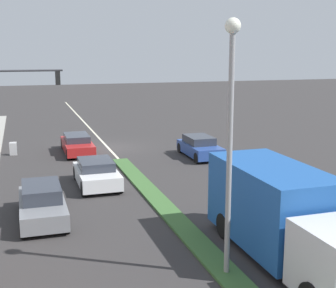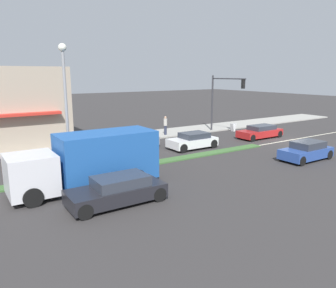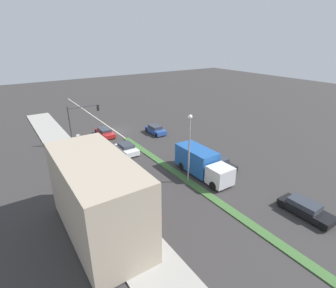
# 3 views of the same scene
# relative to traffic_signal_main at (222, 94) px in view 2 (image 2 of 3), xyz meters

# --- Properties ---
(ground_plane) EXTENTS (160.00, 160.00, 0.00)m
(ground_plane) POSITION_rel_traffic_signal_main_xyz_m (-6.12, 15.61, -3.90)
(ground_plane) COLOR #333030
(sidewalk_right) EXTENTS (4.00, 73.00, 0.12)m
(sidewalk_right) POSITION_rel_traffic_signal_main_xyz_m (2.88, 16.11, -3.84)
(sidewalk_right) COLOR #9E9B93
(sidewalk_right) RESTS_ON ground
(lane_marking_center) EXTENTS (0.16, 60.00, 0.01)m
(lane_marking_center) POSITION_rel_traffic_signal_main_xyz_m (-6.12, -2.39, -3.90)
(lane_marking_center) COLOR beige
(lane_marking_center) RESTS_ON ground
(traffic_signal_main) EXTENTS (4.59, 0.34, 5.60)m
(traffic_signal_main) POSITION_rel_traffic_signal_main_xyz_m (0.00, 0.00, 0.00)
(traffic_signal_main) COLOR #333338
(traffic_signal_main) RESTS_ON sidewalk_right
(street_lamp) EXTENTS (0.44, 0.44, 7.37)m
(street_lamp) POSITION_rel_traffic_signal_main_xyz_m (-6.12, 17.14, 0.88)
(street_lamp) COLOR gray
(street_lamp) RESTS_ON median_strip
(pedestrian) EXTENTS (0.34, 0.34, 1.78)m
(pedestrian) POSITION_rel_traffic_signal_main_xyz_m (1.81, 5.49, -2.84)
(pedestrian) COLOR #282D42
(pedestrian) RESTS_ON sidewalk_right
(warning_aframe_sign) EXTENTS (0.45, 0.53, 0.84)m
(warning_aframe_sign) POSITION_rel_traffic_signal_main_xyz_m (0.07, -1.77, -3.47)
(warning_aframe_sign) COLOR silver
(warning_aframe_sign) RESTS_ON ground
(delivery_truck) EXTENTS (2.44, 7.50, 2.87)m
(delivery_truck) POSITION_rel_traffic_signal_main_xyz_m (-8.32, 16.68, -2.43)
(delivery_truck) COLOR silver
(delivery_truck) RESTS_ON ground
(sedan_dark) EXTENTS (1.88, 4.47, 1.30)m
(sedan_dark) POSITION_rel_traffic_signal_main_xyz_m (-11.12, 16.48, -3.27)
(sedan_dark) COLOR black
(sedan_dark) RESTS_ON ground
(suv_grey) EXTENTS (1.75, 4.30, 1.37)m
(suv_grey) POSITION_rel_traffic_signal_main_xyz_m (-1.12, 10.58, -3.25)
(suv_grey) COLOR slate
(suv_grey) RESTS_ON ground
(van_white) EXTENTS (1.91, 3.93, 1.28)m
(van_white) POSITION_rel_traffic_signal_main_xyz_m (-3.92, 6.59, -3.27)
(van_white) COLOR silver
(van_white) RESTS_ON ground
(coupe_blue) EXTENTS (1.78, 3.95, 1.31)m
(coupe_blue) POSITION_rel_traffic_signal_main_xyz_m (-11.12, 2.20, -3.27)
(coupe_blue) COLOR #284793
(coupe_blue) RESTS_ON ground
(hatchback_red) EXTENTS (1.78, 4.50, 1.19)m
(hatchback_red) POSITION_rel_traffic_signal_main_xyz_m (-3.92, -1.33, -3.31)
(hatchback_red) COLOR #AD1E1E
(hatchback_red) RESTS_ON ground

